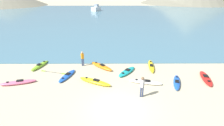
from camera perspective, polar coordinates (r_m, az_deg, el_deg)
ground_plane at (r=12.75m, az=2.17°, el=-14.53°), size 400.00×400.00×0.00m
bay_water at (r=53.51m, az=0.24°, el=14.92°), size 160.00×70.00×0.06m
kayak_on_sand_0 at (r=17.22m, az=-14.43°, el=-4.03°), size 1.47×2.83×0.29m
kayak_on_sand_1 at (r=19.13m, az=12.67°, el=-0.96°), size 0.97×3.31×0.33m
kayak_on_sand_2 at (r=20.29m, az=-22.48°, el=-0.73°), size 1.32×2.81×0.37m
kayak_on_sand_3 at (r=18.58m, az=-3.48°, el=-1.03°), size 2.67×2.64×0.40m
kayak_on_sand_4 at (r=17.51m, az=4.87°, el=-2.79°), size 2.22×2.67×0.32m
kayak_on_sand_5 at (r=15.86m, az=10.91°, el=-6.12°), size 2.99×1.28×0.32m
kayak_on_sand_6 at (r=18.40m, az=28.31°, el=-4.36°), size 1.35×3.11×0.32m
kayak_on_sand_7 at (r=17.57m, az=-28.29°, el=-5.59°), size 3.06×1.38×0.35m
kayak_on_sand_8 at (r=16.55m, az=20.39°, el=-5.90°), size 1.44×2.83×0.35m
kayak_on_sand_9 at (r=15.66m, az=-5.63°, el=-6.03°), size 3.11×2.02×0.39m
person_near_foreground at (r=13.54m, az=9.81°, el=-7.31°), size 0.35×0.31×1.74m
person_near_waterline at (r=18.96m, az=-9.62°, el=1.72°), size 0.34×0.28×1.66m
moored_boat_1 at (r=67.33m, az=-5.20°, el=17.29°), size 3.56×3.98×2.36m
loose_paddle at (r=18.54m, az=-18.61°, el=-2.90°), size 2.72×0.94×0.03m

